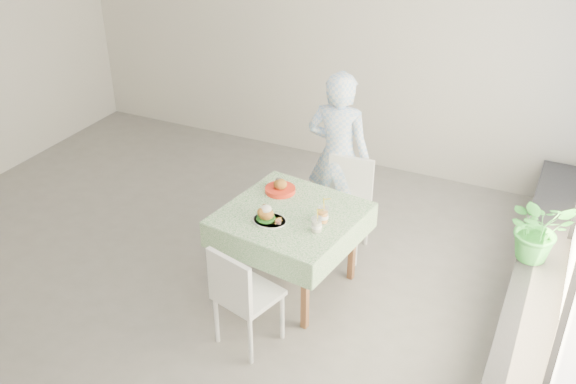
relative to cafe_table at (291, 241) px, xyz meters
The scene contains 12 objects.
floor 0.98m from the cafe_table, behind, with size 6.00×6.00×0.00m, color slate.
wall_back 2.80m from the cafe_table, 109.24° to the left, with size 6.00×0.02×2.80m, color beige.
window_ledge 1.94m from the cafe_table, ahead, with size 0.40×4.80×0.50m, color black.
cafe_table is the anchor object (origin of this frame).
chair_far 0.75m from the cafe_table, 73.79° to the left, with size 0.45×0.45×0.89m.
chair_near 0.78m from the cafe_table, 90.06° to the right, with size 0.50×0.50×0.87m.
diner 1.03m from the cafe_table, 88.42° to the left, with size 0.60×0.39×1.64m, color #97C1F3.
main_dish 0.40m from the cafe_table, 118.10° to the right, with size 0.27×0.27×0.14m.
juice_cup_orange 0.45m from the cafe_table, ahead, with size 0.09×0.09×0.26m.
juice_cup_lemonade 0.48m from the cafe_table, 29.25° to the right, with size 0.09×0.09×0.24m.
second_dish 0.47m from the cafe_table, 130.55° to the left, with size 0.26×0.26×0.12m.
potted_plant 1.95m from the cafe_table, 17.08° to the left, with size 0.49×0.42×0.54m, color #2A7E2A.
Camera 1 is at (2.75, -3.99, 3.45)m, focal length 40.00 mm.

